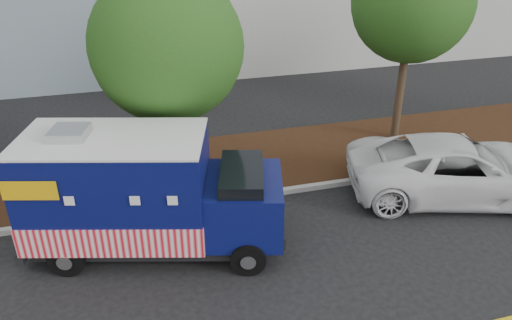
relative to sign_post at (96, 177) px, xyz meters
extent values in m
plane|color=black|center=(2.77, -1.55, -1.20)|extent=(120.00, 120.00, 0.00)
cube|color=#9E9E99|center=(2.77, -0.15, -1.12)|extent=(120.00, 0.18, 0.15)
cube|color=black|center=(2.77, 1.95, -1.12)|extent=(120.00, 4.00, 0.15)
cylinder|color=#38281C|center=(2.17, 1.09, 0.38)|extent=(0.26, 0.26, 3.15)
sphere|color=#235016|center=(2.17, 1.09, 2.95)|extent=(3.98, 3.98, 3.98)
cylinder|color=#38281C|center=(9.88, 2.23, 0.69)|extent=(0.26, 0.26, 3.78)
sphere|color=#235016|center=(9.88, 2.23, 3.52)|extent=(3.77, 3.77, 3.77)
cube|color=#473828|center=(0.00, 0.00, 0.00)|extent=(0.06, 0.06, 2.40)
cube|color=black|center=(1.39, -1.74, -0.80)|extent=(5.65, 3.17, 0.27)
cube|color=#0B104E|center=(0.56, -1.51, 0.52)|extent=(4.46, 3.18, 2.30)
cube|color=red|center=(0.56, -1.51, -0.29)|extent=(4.51, 3.25, 0.72)
cube|color=white|center=(0.56, -1.51, 1.69)|extent=(4.46, 3.18, 0.06)
cube|color=#B7B7BA|center=(-0.27, -1.28, 1.82)|extent=(0.94, 0.94, 0.21)
cube|color=#0B104E|center=(3.33, -2.27, 0.00)|extent=(2.20, 2.44, 1.34)
cube|color=black|center=(3.28, -2.25, 0.64)|extent=(1.42, 2.05, 0.62)
cube|color=black|center=(4.18, -2.50, -0.45)|extent=(0.58, 1.87, 0.29)
cube|color=black|center=(-1.43, -0.97, -0.77)|extent=(0.73, 2.12, 0.27)
cube|color=#B7B7BA|center=(-1.40, -0.98, 0.57)|extent=(0.49, 1.67, 1.82)
cube|color=#B7B7BA|center=(1.13, -0.49, 0.57)|extent=(1.67, 0.49, 1.05)
cube|color=#EFB10C|center=(-1.13, -2.23, 1.05)|extent=(1.11, 0.32, 0.43)
cube|color=#EFB10C|center=(-0.53, -0.03, 1.05)|extent=(1.11, 0.32, 0.43)
cylinder|color=black|center=(3.16, -3.23, -0.80)|extent=(0.85, 0.47, 0.80)
cylinder|color=black|center=(3.68, -1.35, -0.80)|extent=(0.85, 0.47, 0.80)
cylinder|color=black|center=(-0.72, -2.18, -0.80)|extent=(0.85, 0.47, 0.80)
cylinder|color=black|center=(-0.20, -0.29, -0.80)|extent=(0.85, 0.47, 0.80)
imported|color=white|center=(9.66, -1.48, -0.37)|extent=(6.54, 4.36, 1.67)
camera|label=1|loc=(0.96, -11.79, 6.17)|focal=35.00mm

